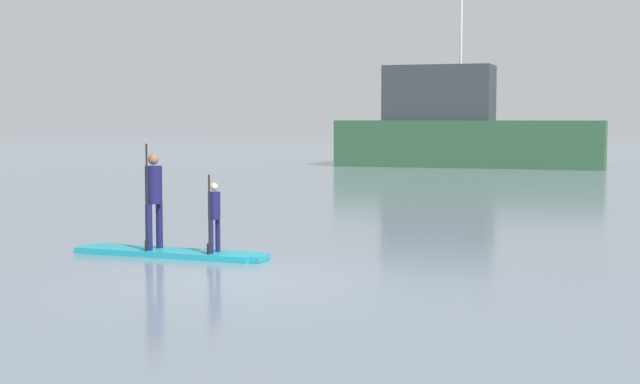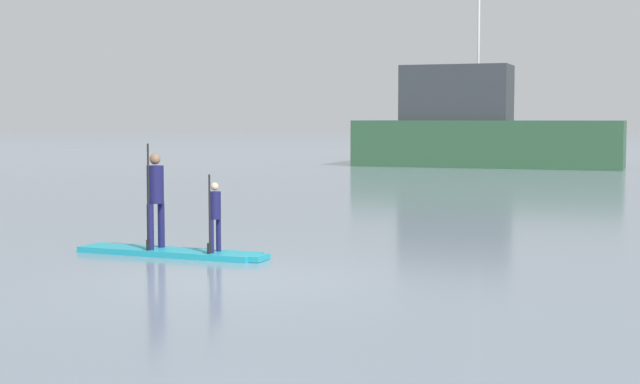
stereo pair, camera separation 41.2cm
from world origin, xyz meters
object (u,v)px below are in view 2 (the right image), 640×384
paddler_child_solo (214,213)px  fishing_boat_white_large (479,130)px  paddler_adult (155,194)px  paddleboard_near (172,252)px

paddler_child_solo → fishing_boat_white_large: 31.70m
paddler_adult → paddler_child_solo: size_ratio=1.38×
paddler_adult → paddleboard_near: bearing=10.4°
paddleboard_near → paddler_child_solo: (0.82, 0.12, 0.71)m
paddler_child_solo → fishing_boat_white_large: (-8.15, 30.62, 1.01)m
paddleboard_near → paddler_child_solo: paddler_child_solo is taller
paddleboard_near → paddler_child_solo: 1.09m
paddler_adult → paddler_child_solo: paddler_adult is taller
paddleboard_near → fishing_boat_white_large: (-7.33, 30.74, 1.71)m
paddler_child_solo → fishing_boat_white_large: size_ratio=0.10×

